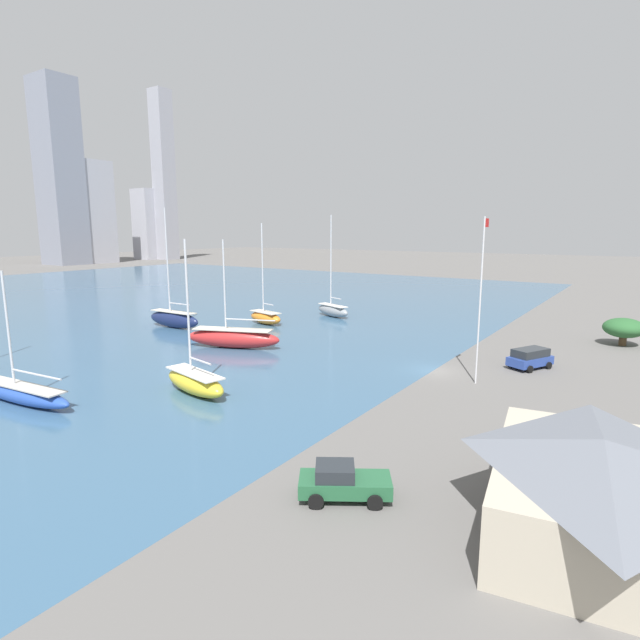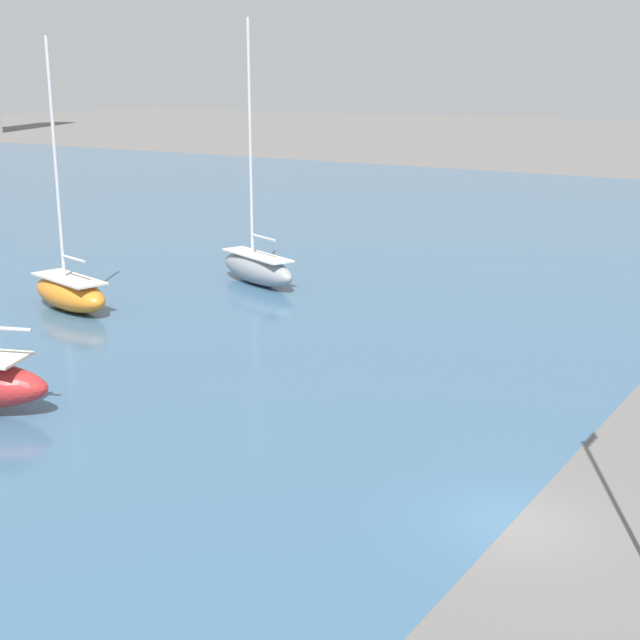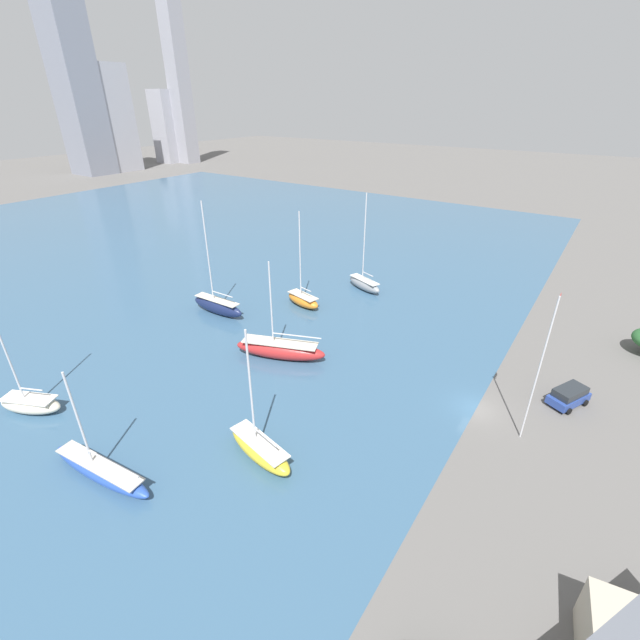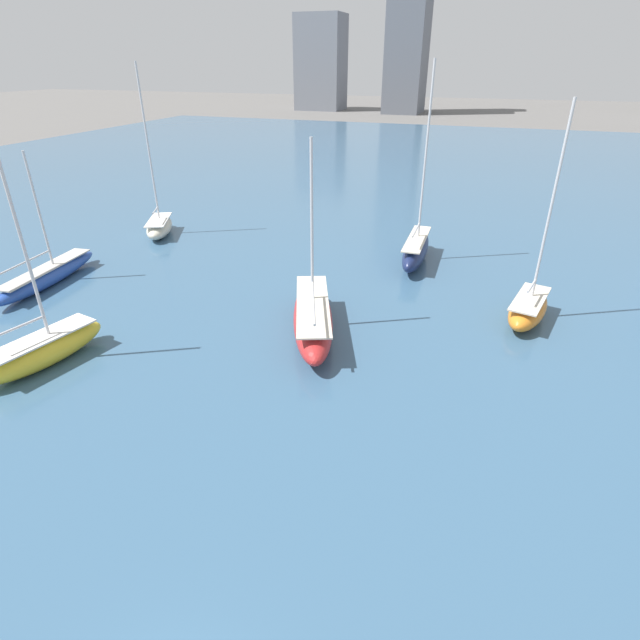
# 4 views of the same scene
# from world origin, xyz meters

# --- Properties ---
(ground_plane) EXTENTS (500.00, 500.00, 0.00)m
(ground_plane) POSITION_xyz_m (0.00, 0.00, 0.00)
(ground_plane) COLOR #605E5B
(harbor_water) EXTENTS (180.00, 140.00, 0.00)m
(harbor_water) POSITION_xyz_m (0.00, 70.00, 0.00)
(harbor_water) COLOR #385B7A
(harbor_water) RESTS_ON ground_plane
(flag_pole) EXTENTS (1.24, 0.14, 13.92)m
(flag_pole) POSITION_xyz_m (-1.64, -4.42, 7.46)
(flag_pole) COLOR silver
(flag_pole) RESTS_ON ground_plane
(sailboat_red) EXTENTS (6.17, 10.92, 11.85)m
(sailboat_red) POSITION_xyz_m (-3.55, 21.87, 1.12)
(sailboat_red) COLOR #B72828
(sailboat_red) RESTS_ON harbor_water
(sailboat_gray) EXTENTS (4.15, 7.12, 15.04)m
(sailboat_gray) POSITION_xyz_m (19.71, 23.57, 1.05)
(sailboat_gray) COLOR gray
(sailboat_gray) RESTS_ON harbor_water
(sailboat_blue) EXTENTS (2.95, 10.91, 9.92)m
(sailboat_blue) POSITION_xyz_m (-25.64, 22.44, 0.79)
(sailboat_blue) COLOR #284CA8
(sailboat_blue) RESTS_ON harbor_water
(sailboat_cream) EXTENTS (4.64, 6.59, 15.49)m
(sailboat_cream) POSITION_xyz_m (-24.78, 35.75, 0.99)
(sailboat_cream) COLOR beige
(sailboat_cream) RESTS_ON harbor_water
(sailboat_orange) EXTENTS (3.47, 6.48, 13.79)m
(sailboat_orange) POSITION_xyz_m (9.42, 28.10, 1.01)
(sailboat_orange) COLOR orange
(sailboat_orange) RESTS_ON harbor_water
(sailboat_navy) EXTENTS (1.98, 8.99, 15.71)m
(sailboat_navy) POSITION_xyz_m (0.54, 36.51, 1.23)
(sailboat_navy) COLOR #19234C
(sailboat_navy) RESTS_ON harbor_water
(sailboat_yellow) EXTENTS (3.64, 7.81, 12.16)m
(sailboat_yellow) POSITION_xyz_m (-16.81, 13.34, 0.98)
(sailboat_yellow) COLOR yellow
(sailboat_yellow) RESTS_ON harbor_water
(parked_suv_blue) EXTENTS (4.72, 3.74, 1.89)m
(parked_suv_blue) POSITION_xyz_m (5.88, -7.22, 1.01)
(parked_suv_blue) COLOR #284293
(parked_suv_blue) RESTS_ON ground_plane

